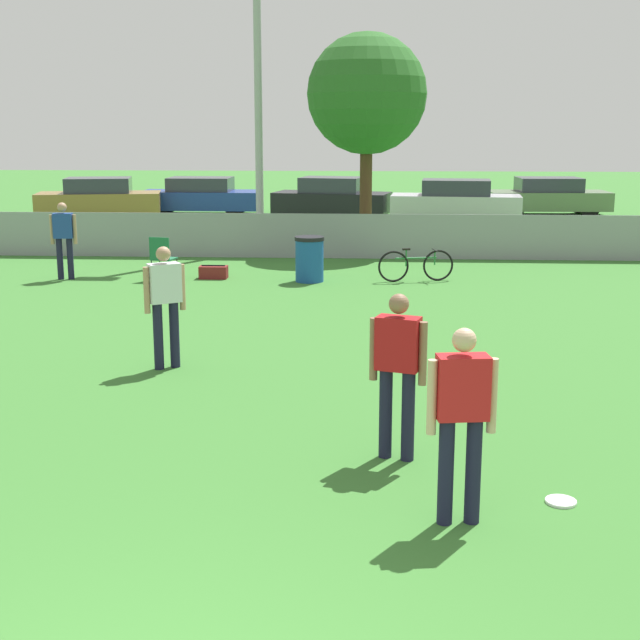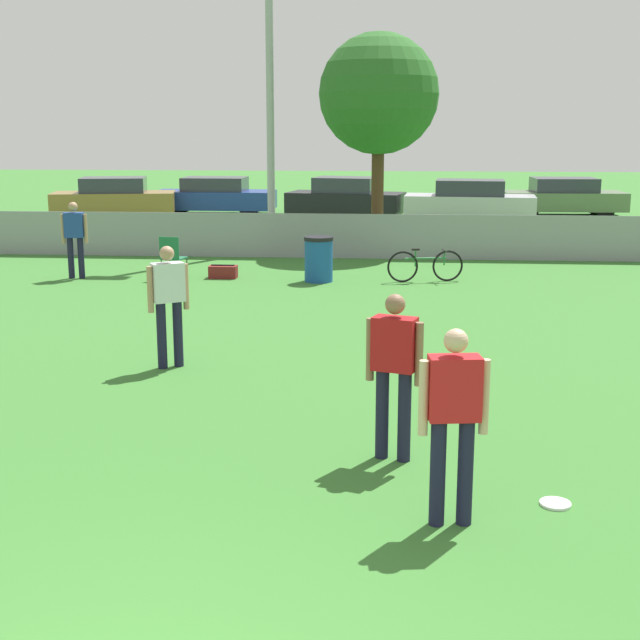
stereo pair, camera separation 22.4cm
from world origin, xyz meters
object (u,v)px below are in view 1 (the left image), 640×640
(frisbee_disc, at_px, (561,501))
(parked_car_dark, at_px, (332,198))
(light_pole, at_px, (257,31))
(parked_car_silver, at_px, (456,201))
(bicycle_sideline, at_px, (416,265))
(player_defender_red, at_px, (462,412))
(tree_near_pole, at_px, (367,95))
(player_thrower_red, at_px, (398,364))
(trash_bin, at_px, (309,259))
(folding_chair_sideline, at_px, (162,255))
(parked_car_tan, at_px, (99,198))
(gear_bag_sideline, at_px, (214,272))
(parked_car_olive, at_px, (548,197))
(player_receiver_white, at_px, (165,298))
(parked_car_blue, at_px, (201,196))
(spectator_in_blue, at_px, (64,235))

(frisbee_disc, relative_size, parked_car_dark, 0.06)
(light_pole, bearing_deg, parked_car_silver, 51.92)
(bicycle_sideline, bearing_deg, frisbee_disc, -98.49)
(light_pole, xyz_separation_m, player_defender_red, (3.67, -16.27, -4.57))
(tree_near_pole, bearing_deg, parked_car_dark, 98.76)
(parked_car_dark, distance_m, parked_car_silver, 4.40)
(player_thrower_red, relative_size, trash_bin, 1.75)
(folding_chair_sideline, height_order, parked_car_tan, parked_car_tan)
(folding_chair_sideline, relative_size, gear_bag_sideline, 1.55)
(player_defender_red, xyz_separation_m, parked_car_olive, (5.64, 25.99, -0.29))
(light_pole, height_order, player_receiver_white, light_pole)
(light_pole, bearing_deg, parked_car_dark, 79.91)
(tree_near_pole, xyz_separation_m, player_thrower_red, (0.43, -15.15, -3.02))
(parked_car_olive, bearing_deg, tree_near_pole, -127.04)
(tree_near_pole, xyz_separation_m, parked_car_tan, (-9.47, 7.59, -3.30))
(player_thrower_red, xyz_separation_m, folding_chair_sideline, (-4.71, 10.17, -0.45))
(player_receiver_white, xyz_separation_m, frisbee_disc, (4.44, -4.17, -0.95))
(trash_bin, height_order, parked_car_dark, parked_car_dark)
(bicycle_sideline, bearing_deg, gear_bag_sideline, 166.04)
(tree_near_pole, bearing_deg, light_pole, -173.28)
(frisbee_disc, xyz_separation_m, folding_chair_sideline, (-6.13, 11.16, 0.51))
(player_thrower_red, distance_m, parked_car_dark, 23.35)
(player_receiver_white, bearing_deg, parked_car_dark, 54.02)
(gear_bag_sideline, relative_size, parked_car_blue, 0.14)
(light_pole, xyz_separation_m, spectator_in_blue, (-3.60, -4.75, -4.59))
(tree_near_pole, height_order, trash_bin, tree_near_pole)
(bicycle_sideline, xyz_separation_m, parked_car_dark, (-2.36, 13.04, 0.34))
(player_receiver_white, relative_size, trash_bin, 1.75)
(light_pole, bearing_deg, player_receiver_white, -89.18)
(trash_bin, xyz_separation_m, parked_car_olive, (7.68, 14.43, 0.19))
(folding_chair_sideline, bearing_deg, gear_bag_sideline, -156.80)
(light_pole, bearing_deg, folding_chair_sideline, -108.09)
(spectator_in_blue, relative_size, bicycle_sideline, 1.02)
(parked_car_blue, bearing_deg, frisbee_disc, -71.73)
(light_pole, height_order, gear_bag_sideline, light_pole)
(tree_near_pole, distance_m, spectator_in_blue, 8.68)
(player_thrower_red, height_order, parked_car_tan, player_thrower_red)
(light_pole, distance_m, player_defender_red, 17.29)
(folding_chair_sideline, height_order, gear_bag_sideline, folding_chair_sideline)
(player_receiver_white, bearing_deg, trash_bin, 45.94)
(player_receiver_white, distance_m, gear_bag_sideline, 7.26)
(player_thrower_red, height_order, frisbee_disc, player_thrower_red)
(spectator_in_blue, xyz_separation_m, parked_car_tan, (-3.11, 12.67, -0.26))
(player_thrower_red, xyz_separation_m, parked_car_blue, (-6.53, 24.13, -0.30))
(gear_bag_sideline, relative_size, parked_car_tan, 0.13)
(parked_car_silver, bearing_deg, light_pole, -122.88)
(tree_near_pole, bearing_deg, gear_bag_sideline, -124.01)
(tree_near_pole, relative_size, parked_car_silver, 1.24)
(light_pole, xyz_separation_m, parked_car_olive, (9.31, 9.72, -4.86))
(tree_near_pole, xyz_separation_m, parked_car_olive, (6.55, 9.40, -3.32))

